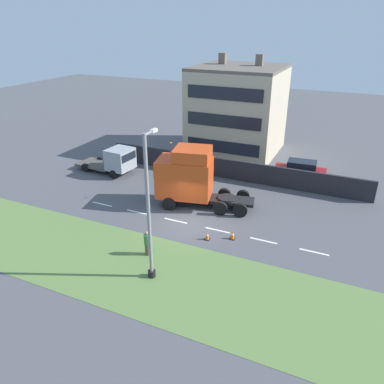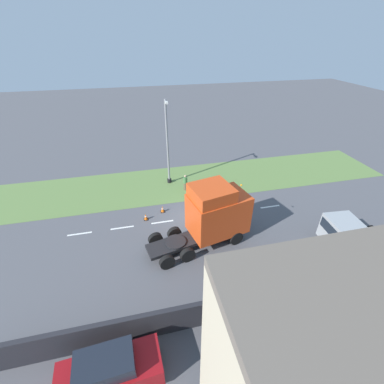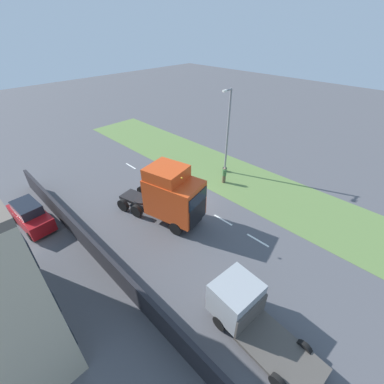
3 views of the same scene
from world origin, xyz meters
The scene contains 11 objects.
ground_plane centered at (0.00, 0.00, 0.00)m, with size 120.00×120.00×0.00m, color #515156.
grass_verge centered at (-6.00, 0.00, 0.01)m, with size 7.00×44.00×0.01m.
lane_markings centered at (0.00, -0.70, 0.00)m, with size 0.16×17.80×0.00m.
boundary_wall centered at (9.00, 0.00, 0.90)m, with size 0.25×24.00×1.80m.
lorry_cab centered at (2.76, 1.17, 2.31)m, with size 4.08×7.62×4.73m.
flatbed_truck centered at (5.81, 9.93, 1.32)m, with size 2.70×5.91×2.48m.
parked_car centered at (10.71, -5.89, 0.97)m, with size 2.07×4.49×2.00m.
lamp_post centered at (-6.22, -0.75, 3.74)m, with size 1.33×0.43×8.26m.
pedestrian centered at (-4.48, 0.55, 0.79)m, with size 0.39×0.39×1.62m.
traffic_cone_lead centered at (-0.63, -3.58, 0.28)m, with size 0.36×0.36×0.58m.
traffic_cone_trailing centered at (-1.38, -2.09, 0.28)m, with size 0.36×0.36×0.58m.
Camera 3 is at (12.83, 13.31, 13.21)m, focal length 24.00 mm.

